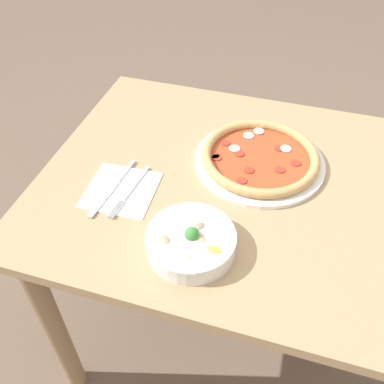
# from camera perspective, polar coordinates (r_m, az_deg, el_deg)

# --- Properties ---
(ground_plane) EXTENTS (8.00, 8.00, 0.00)m
(ground_plane) POSITION_cam_1_polar(r_m,az_deg,el_deg) (1.72, 5.63, -17.93)
(ground_plane) COLOR brown
(dining_table) EXTENTS (1.11, 0.82, 0.77)m
(dining_table) POSITION_cam_1_polar(r_m,az_deg,el_deg) (1.19, 7.75, -3.35)
(dining_table) COLOR tan
(dining_table) RESTS_ON ground_plane
(pizza) EXTENTS (0.35, 0.35, 0.04)m
(pizza) POSITION_cam_1_polar(r_m,az_deg,el_deg) (1.16, 9.02, 4.52)
(pizza) COLOR white
(pizza) RESTS_ON dining_table
(bowl) EXTENTS (0.20, 0.20, 0.07)m
(bowl) POSITION_cam_1_polar(r_m,az_deg,el_deg) (0.93, -0.11, -6.53)
(bowl) COLOR white
(bowl) RESTS_ON dining_table
(napkin) EXTENTS (0.18, 0.18, 0.00)m
(napkin) POSITION_cam_1_polar(r_m,az_deg,el_deg) (1.09, -9.43, 0.29)
(napkin) COLOR white
(napkin) RESTS_ON dining_table
(fork) EXTENTS (0.03, 0.20, 0.00)m
(fork) POSITION_cam_1_polar(r_m,az_deg,el_deg) (1.08, -8.17, 0.24)
(fork) COLOR silver
(fork) RESTS_ON napkin
(knife) EXTENTS (0.03, 0.22, 0.01)m
(knife) POSITION_cam_1_polar(r_m,az_deg,el_deg) (1.11, -10.21, 0.96)
(knife) COLOR silver
(knife) RESTS_ON napkin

